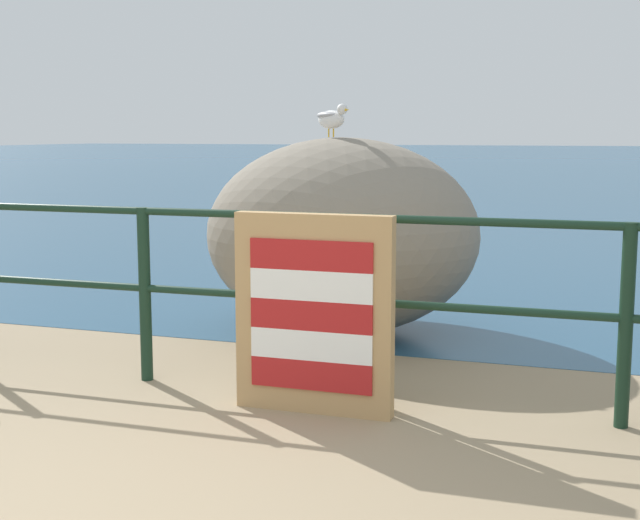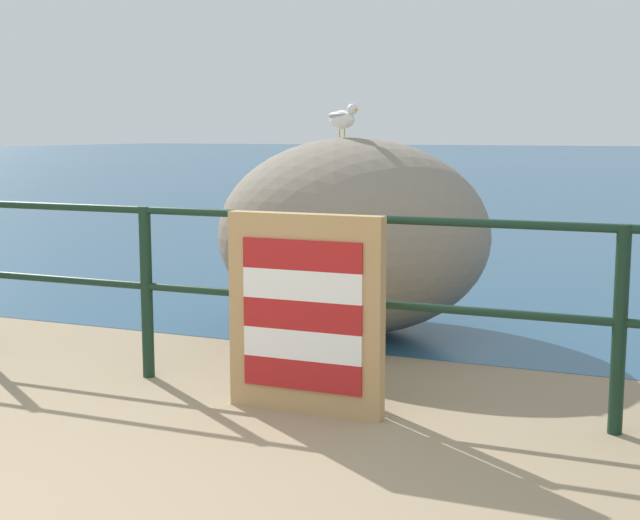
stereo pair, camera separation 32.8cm
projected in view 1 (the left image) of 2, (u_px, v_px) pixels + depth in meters
name	position (u px, v px, depth m)	size (l,w,h in m)	color
ground_plane	(533.00, 193.00, 21.81)	(120.00, 120.00, 0.10)	#937F60
sea_surface	(579.00, 158.00, 48.17)	(120.00, 90.00, 0.01)	navy
promenade_railing	(250.00, 280.00, 4.90)	(9.35, 0.07, 1.02)	black
folded_deckchair_stack	(314.00, 314.00, 4.53)	(0.84, 0.10, 1.04)	tan
breakwater_boulder_main	(342.00, 235.00, 6.39)	(1.99, 1.76, 1.41)	gray
seagull	(331.00, 118.00, 6.25)	(0.32, 0.24, 0.23)	gold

